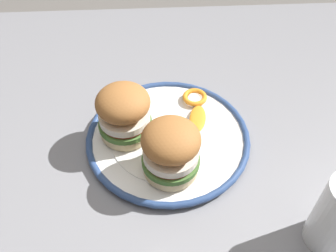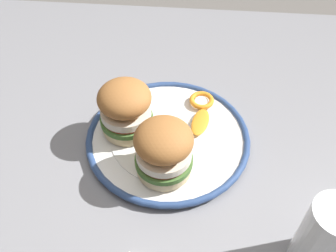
# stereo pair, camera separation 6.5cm
# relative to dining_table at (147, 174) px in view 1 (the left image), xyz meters

# --- Properties ---
(dining_table) EXTENTS (1.11, 0.94, 0.72)m
(dining_table) POSITION_rel_dining_table_xyz_m (0.00, 0.00, 0.00)
(dining_table) COLOR gray
(dining_table) RESTS_ON ground
(dinner_plate) EXTENTS (0.30, 0.30, 0.02)m
(dinner_plate) POSITION_rel_dining_table_xyz_m (0.04, 0.00, 0.11)
(dinner_plate) COLOR white
(dinner_plate) RESTS_ON dining_table
(sandwich_half_left) EXTENTS (0.13, 0.13, 0.10)m
(sandwich_half_left) POSITION_rel_dining_table_xyz_m (0.04, -0.08, 0.17)
(sandwich_half_left) COLOR beige
(sandwich_half_left) RESTS_ON dinner_plate
(sandwich_half_right) EXTENTS (0.13, 0.13, 0.10)m
(sandwich_half_right) POSITION_rel_dining_table_xyz_m (-0.03, 0.01, 0.17)
(sandwich_half_right) COLOR beige
(sandwich_half_right) RESTS_ON dinner_plate
(orange_peel_curled) EXTENTS (0.07, 0.07, 0.01)m
(orange_peel_curled) POSITION_rel_dining_table_xyz_m (0.10, 0.09, 0.12)
(orange_peel_curled) COLOR orange
(orange_peel_curled) RESTS_ON dinner_plate
(orange_peel_strip_long) EXTENTS (0.04, 0.07, 0.01)m
(orange_peel_strip_long) POSITION_rel_dining_table_xyz_m (0.10, 0.03, 0.12)
(orange_peel_strip_long) COLOR orange
(orange_peel_strip_long) RESTS_ON dinner_plate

